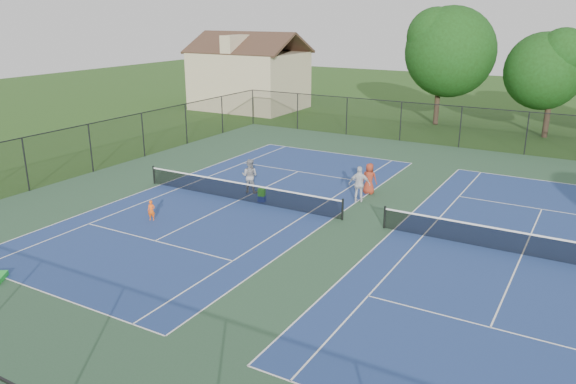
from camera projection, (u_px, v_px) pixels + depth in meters
The scene contains 14 objects.
ground at pixel (363, 224), 26.22m from camera, with size 140.00×140.00×0.00m, color #234716.
court_pad at pixel (363, 224), 26.22m from camera, with size 36.00×36.00×0.01m, color #2A4B31.
tennis_court_left at pixel (239, 198), 29.52m from camera, with size 12.00×23.83×1.07m.
tennis_court_right at pixel (522, 253), 22.86m from camera, with size 12.00×23.83×1.07m.
perimeter_fence at pixel (364, 192), 25.73m from camera, with size 36.08×36.08×3.02m.
tree_back_b at pixel (441, 47), 47.54m from camera, with size 7.60×7.60×10.03m.
tree_back_c at pixel (554, 67), 42.78m from camera, with size 6.00×6.00×8.40m.
clapboard_house at pixel (249, 78), 56.83m from camera, with size 10.80×8.10×7.65m.
child_player at pixel (151, 210), 26.56m from camera, with size 0.36×0.24×0.98m, color #FE5A10.
instructor at pixel (250, 176), 30.56m from camera, with size 0.92×0.71×1.88m, color gray.
bystander_a at pixel (359, 184), 29.03m from camera, with size 1.12×0.47×1.91m, color silver.
bystander_c at pixel (369, 179), 30.36m from camera, with size 0.84×0.54×1.71m, color maroon.
ball_crate at pixel (262, 199), 29.29m from camera, with size 0.38×0.31×0.31m, color navy.
ball_hopper at pixel (262, 192), 29.18m from camera, with size 0.34×0.28×0.40m, color green.
Camera 1 is at (9.22, -22.97, 9.45)m, focal length 35.00 mm.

